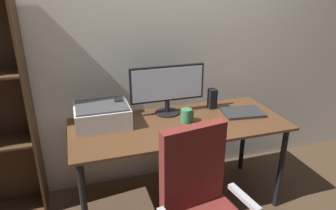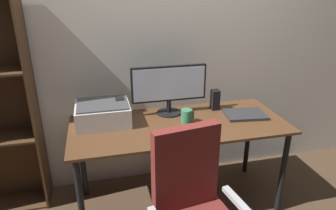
% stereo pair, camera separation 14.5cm
% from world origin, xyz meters
% --- Properties ---
extents(ground_plane, '(12.00, 12.00, 0.00)m').
position_xyz_m(ground_plane, '(0.00, 0.00, 0.00)').
color(ground_plane, '#4C3826').
extents(back_wall, '(6.40, 0.10, 2.60)m').
position_xyz_m(back_wall, '(0.00, 0.52, 1.30)').
color(back_wall, silver).
rests_on(back_wall, ground).
extents(desk, '(1.64, 0.70, 0.74)m').
position_xyz_m(desk, '(0.00, 0.00, 0.66)').
color(desk, '#56351E').
rests_on(desk, ground).
extents(monitor, '(0.61, 0.20, 0.40)m').
position_xyz_m(monitor, '(-0.03, 0.21, 0.97)').
color(monitor, black).
rests_on(monitor, desk).
extents(keyboard, '(0.29, 0.11, 0.02)m').
position_xyz_m(keyboard, '(-0.05, -0.19, 0.75)').
color(keyboard, '#B7BABC').
rests_on(keyboard, desk).
extents(mouse, '(0.08, 0.11, 0.03)m').
position_xyz_m(mouse, '(0.17, -0.19, 0.76)').
color(mouse, black).
rests_on(mouse, desk).
extents(coffee_mug, '(0.10, 0.09, 0.11)m').
position_xyz_m(coffee_mug, '(0.06, -0.00, 0.79)').
color(coffee_mug, '#387F51').
rests_on(coffee_mug, desk).
extents(laptop, '(0.35, 0.27, 0.02)m').
position_xyz_m(laptop, '(0.56, 0.01, 0.75)').
color(laptop, '#2D2D30').
rests_on(laptop, desk).
extents(speaker_left, '(0.06, 0.07, 0.17)m').
position_xyz_m(speaker_left, '(-0.43, 0.20, 0.82)').
color(speaker_left, black).
rests_on(speaker_left, desk).
extents(speaker_right, '(0.06, 0.07, 0.17)m').
position_xyz_m(speaker_right, '(0.37, 0.20, 0.82)').
color(speaker_right, black).
rests_on(speaker_right, desk).
extents(printer, '(0.40, 0.34, 0.16)m').
position_xyz_m(printer, '(-0.56, 0.15, 0.82)').
color(printer, silver).
rests_on(printer, desk).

